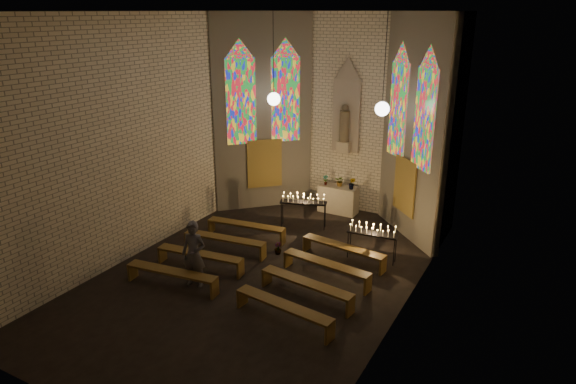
% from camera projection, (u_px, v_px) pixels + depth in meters
% --- Properties ---
extents(floor, '(12.00, 12.00, 0.00)m').
position_uv_depth(floor, '(260.00, 275.00, 14.39)').
color(floor, black).
rests_on(floor, ground).
extents(room, '(8.22, 12.43, 7.00)m').
position_uv_depth(room, '(315.00, 123.00, 15.93)').
color(room, beige).
rests_on(room, ground).
extents(altar, '(1.40, 0.60, 1.00)m').
position_uv_depth(altar, '(338.00, 199.00, 18.73)').
color(altar, '#B1A590').
rests_on(altar, ground).
extents(flower_vase_left, '(0.21, 0.16, 0.38)m').
position_uv_depth(flower_vase_left, '(326.00, 180.00, 18.66)').
color(flower_vase_left, '#4C723F').
rests_on(flower_vase_left, altar).
extents(flower_vase_center, '(0.37, 0.32, 0.39)m').
position_uv_depth(flower_vase_center, '(340.00, 181.00, 18.53)').
color(flower_vase_center, '#4C723F').
rests_on(flower_vase_center, altar).
extents(flower_vase_right, '(0.25, 0.20, 0.44)m').
position_uv_depth(flower_vase_right, '(352.00, 183.00, 18.19)').
color(flower_vase_right, '#4C723F').
rests_on(flower_vase_right, altar).
extents(aisle_flower_pot, '(0.26, 0.26, 0.38)m').
position_uv_depth(aisle_flower_pot, '(278.00, 248.00, 15.59)').
color(aisle_flower_pot, '#4C723F').
rests_on(aisle_flower_pot, ground).
extents(votive_stand_left, '(1.60, 0.87, 1.15)m').
position_uv_depth(votive_stand_left, '(303.00, 200.00, 17.26)').
color(votive_stand_left, black).
rests_on(votive_stand_left, ground).
extents(votive_stand_right, '(1.50, 0.51, 1.08)m').
position_uv_depth(votive_stand_right, '(373.00, 231.00, 14.99)').
color(votive_stand_right, black).
rests_on(votive_stand_right, ground).
extents(pew_left_0, '(2.66, 0.69, 0.51)m').
position_uv_depth(pew_left_0, '(246.00, 226.00, 16.61)').
color(pew_left_0, '#533C17').
rests_on(pew_left_0, ground).
extents(pew_right_0, '(2.66, 0.69, 0.51)m').
position_uv_depth(pew_right_0, '(343.00, 249.00, 15.06)').
color(pew_right_0, '#533C17').
rests_on(pew_right_0, ground).
extents(pew_left_1, '(2.66, 0.69, 0.51)m').
position_uv_depth(pew_left_1, '(224.00, 240.00, 15.62)').
color(pew_left_1, '#533C17').
rests_on(pew_left_1, ground).
extents(pew_right_1, '(2.66, 0.69, 0.51)m').
position_uv_depth(pew_right_1, '(326.00, 265.00, 14.07)').
color(pew_right_1, '#533C17').
rests_on(pew_right_1, ground).
extents(pew_left_2, '(2.66, 0.69, 0.51)m').
position_uv_depth(pew_left_2, '(200.00, 256.00, 14.62)').
color(pew_left_2, '#533C17').
rests_on(pew_left_2, ground).
extents(pew_right_2, '(2.66, 0.69, 0.51)m').
position_uv_depth(pew_right_2, '(306.00, 285.00, 13.08)').
color(pew_right_2, '#533C17').
rests_on(pew_right_2, ground).
extents(pew_left_3, '(2.66, 0.69, 0.51)m').
position_uv_depth(pew_left_3, '(172.00, 274.00, 13.63)').
color(pew_left_3, '#533C17').
rests_on(pew_left_3, ground).
extents(pew_right_3, '(2.66, 0.69, 0.51)m').
position_uv_depth(pew_right_3, '(284.00, 307.00, 12.09)').
color(pew_right_3, '#533C17').
rests_on(pew_right_3, ground).
extents(visitor, '(0.75, 0.57, 1.84)m').
position_uv_depth(visitor, '(194.00, 254.00, 13.58)').
color(visitor, '#46454E').
rests_on(visitor, ground).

